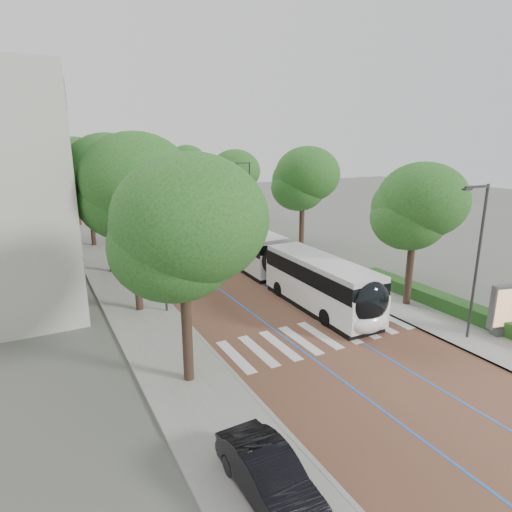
{
  "coord_description": "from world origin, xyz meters",
  "views": [
    {
      "loc": [
        -12.71,
        -15.96,
        10.1
      ],
      "look_at": [
        0.71,
        9.23,
        2.4
      ],
      "focal_mm": 30.0,
      "sensor_mm": 36.0,
      "label": 1
    }
  ],
  "objects": [
    {
      "name": "trees_left",
      "position": [
        -7.5,
        24.38,
        7.19
      ],
      "size": [
        6.46,
        61.11,
        10.15
      ],
      "color": "black",
      "rests_on": "ground"
    },
    {
      "name": "parked_car",
      "position": [
        -7.59,
        -7.14,
        0.83
      ],
      "size": [
        1.61,
        4.34,
        1.42
      ],
      "primitive_type": "imported",
      "rotation": [
        0.0,
        0.0,
        0.03
      ],
      "color": "black",
      "rests_on": "sidewalk_left"
    },
    {
      "name": "bus_queued_0",
      "position": [
        2.43,
        24.06,
        1.62
      ],
      "size": [
        2.81,
        12.45,
        3.2
      ],
      "rotation": [
        0.0,
        0.0,
        -0.02
      ],
      "color": "white",
      "rests_on": "ground"
    },
    {
      "name": "lane_line_left",
      "position": [
        -1.6,
        40.0,
        0.02
      ],
      "size": [
        0.12,
        126.0,
        0.01
      ],
      "primitive_type": "cube",
      "color": "blue",
      "rests_on": "road"
    },
    {
      "name": "streetlight_far",
      "position": [
        6.62,
        22.0,
        4.82
      ],
      "size": [
        1.82,
        0.2,
        8.0
      ],
      "color": "#323235",
      "rests_on": "sidewalk_right"
    },
    {
      "name": "lane_line_right",
      "position": [
        1.6,
        40.0,
        0.02
      ],
      "size": [
        0.12,
        126.0,
        0.01
      ],
      "primitive_type": "cube",
      "color": "blue",
      "rests_on": "road"
    },
    {
      "name": "kerb_right",
      "position": [
        5.6,
        40.0,
        0.06
      ],
      "size": [
        0.2,
        140.0,
        0.14
      ],
      "primitive_type": "cube",
      "color": "gray",
      "rests_on": "ground"
    },
    {
      "name": "ad_panel",
      "position": [
        8.47,
        -3.61,
        1.58
      ],
      "size": [
        1.39,
        0.69,
        2.78
      ],
      "rotation": [
        0.0,
        0.0,
        -0.26
      ],
      "color": "#59595B",
      "rests_on": "sidewalk_right"
    },
    {
      "name": "sidewalk_right",
      "position": [
        7.5,
        40.0,
        0.06
      ],
      "size": [
        4.0,
        140.0,
        0.12
      ],
      "primitive_type": "cube",
      "color": "gray",
      "rests_on": "ground"
    },
    {
      "name": "zebra_crossing",
      "position": [
        0.2,
        1.0,
        0.03
      ],
      "size": [
        10.55,
        3.6,
        0.01
      ],
      "color": "silver",
      "rests_on": "ground"
    },
    {
      "name": "sidewalk_left",
      "position": [
        -7.5,
        40.0,
        0.06
      ],
      "size": [
        4.0,
        140.0,
        0.12
      ],
      "primitive_type": "cube",
      "color": "gray",
      "rests_on": "ground"
    },
    {
      "name": "trees_right",
      "position": [
        7.7,
        22.09,
        6.45
      ],
      "size": [
        5.57,
        47.34,
        9.13
      ],
      "color": "black",
      "rests_on": "ground"
    },
    {
      "name": "lamp_post_left",
      "position": [
        -6.1,
        8.0,
        4.12
      ],
      "size": [
        0.14,
        0.14,
        8.0
      ],
      "primitive_type": "cylinder",
      "color": "#323235",
      "rests_on": "sidewalk_left"
    },
    {
      "name": "ground",
      "position": [
        0.0,
        0.0,
        0.0
      ],
      "size": [
        160.0,
        160.0,
        0.0
      ],
      "primitive_type": "plane",
      "color": "#51544C",
      "rests_on": "ground"
    },
    {
      "name": "road",
      "position": [
        0.0,
        40.0,
        0.01
      ],
      "size": [
        11.0,
        140.0,
        0.02
      ],
      "primitive_type": "cube",
      "color": "brown",
      "rests_on": "ground"
    },
    {
      "name": "bus_queued_1",
      "position": [
        2.49,
        37.11,
        1.62
      ],
      "size": [
        3.2,
        12.52,
        3.2
      ],
      "rotation": [
        0.0,
        0.0,
        -0.06
      ],
      "color": "white",
      "rests_on": "ground"
    },
    {
      "name": "kerb_left",
      "position": [
        -5.6,
        40.0,
        0.06
      ],
      "size": [
        0.2,
        140.0,
        0.14
      ],
      "primitive_type": "cube",
      "color": "gray",
      "rests_on": "ground"
    },
    {
      "name": "hedge",
      "position": [
        9.1,
        0.0,
        0.52
      ],
      "size": [
        1.2,
        14.0,
        0.8
      ],
      "primitive_type": "cube",
      "color": "#1E4618",
      "rests_on": "sidewalk_right"
    },
    {
      "name": "lead_bus",
      "position": [
        2.56,
        7.96,
        1.63
      ],
      "size": [
        3.01,
        18.46,
        3.2
      ],
      "rotation": [
        0.0,
        0.0,
        -0.03
      ],
      "color": "black",
      "rests_on": "ground"
    },
    {
      "name": "streetlight_near",
      "position": [
        6.62,
        -3.0,
        4.82
      ],
      "size": [
        1.82,
        0.2,
        8.0
      ],
      "color": "#323235",
      "rests_on": "sidewalk_right"
    }
  ]
}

